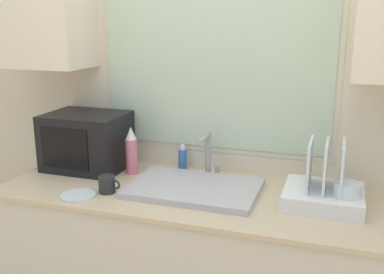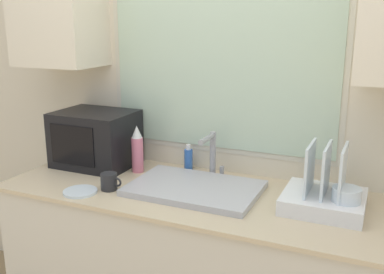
% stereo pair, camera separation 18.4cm
% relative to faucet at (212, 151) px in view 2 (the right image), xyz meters
% --- Properties ---
extents(countertop, '(1.90, 0.70, 0.88)m').
position_rel_faucet_xyz_m(countertop, '(-0.01, -0.21, -0.58)').
color(countertop, beige).
rests_on(countertop, ground_plane).
extents(wall_back, '(6.00, 0.38, 2.60)m').
position_rel_faucet_xyz_m(wall_back, '(-0.01, 0.12, 0.36)').
color(wall_back, beige).
rests_on(wall_back, ground_plane).
extents(sink_basin, '(0.62, 0.42, 0.03)m').
position_rel_faucet_xyz_m(sink_basin, '(-0.00, -0.21, -0.13)').
color(sink_basin, '#B2B2B7').
rests_on(sink_basin, countertop).
extents(faucet, '(0.08, 0.18, 0.24)m').
position_rel_faucet_xyz_m(faucet, '(0.00, 0.00, 0.00)').
color(faucet, '#99999E').
rests_on(faucet, countertop).
extents(microwave, '(0.43, 0.34, 0.31)m').
position_rel_faucet_xyz_m(microwave, '(-0.68, -0.07, 0.01)').
color(microwave, black).
rests_on(microwave, countertop).
extents(dish_rack, '(0.34, 0.32, 0.29)m').
position_rel_faucet_xyz_m(dish_rack, '(0.60, -0.18, -0.08)').
color(dish_rack, white).
rests_on(dish_rack, countertop).
extents(spray_bottle, '(0.06, 0.06, 0.26)m').
position_rel_faucet_xyz_m(spray_bottle, '(-0.40, -0.07, -0.02)').
color(spray_bottle, '#D8728C').
rests_on(spray_bottle, countertop).
extents(soap_bottle, '(0.05, 0.05, 0.14)m').
position_rel_faucet_xyz_m(soap_bottle, '(-0.16, 0.07, -0.08)').
color(soap_bottle, blue).
rests_on(soap_bottle, countertop).
extents(mug_near_sink, '(0.11, 0.08, 0.08)m').
position_rel_faucet_xyz_m(mug_near_sink, '(-0.39, -0.36, -0.10)').
color(mug_near_sink, '#262628').
rests_on(mug_near_sink, countertop).
extents(small_plate, '(0.16, 0.16, 0.01)m').
position_rel_faucet_xyz_m(small_plate, '(-0.50, -0.45, -0.14)').
color(small_plate, silver).
rests_on(small_plate, countertop).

